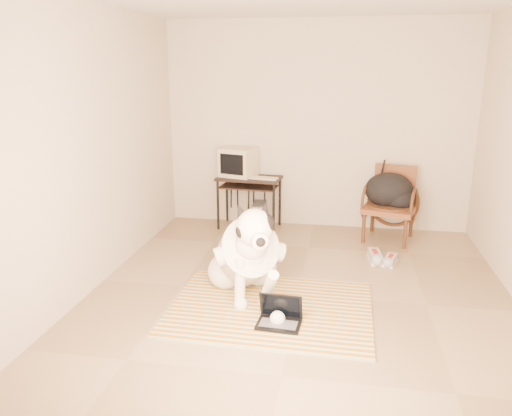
% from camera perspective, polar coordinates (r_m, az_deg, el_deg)
% --- Properties ---
extents(floor, '(4.50, 4.50, 0.00)m').
position_cam_1_polar(floor, '(4.86, 4.92, -9.89)').
color(floor, '#8F7758').
rests_on(floor, ground).
extents(wall_back, '(4.50, 0.00, 4.50)m').
position_cam_1_polar(wall_back, '(6.67, 6.96, 9.24)').
color(wall_back, beige).
rests_on(wall_back, floor).
extents(wall_front, '(4.50, 0.00, 4.50)m').
position_cam_1_polar(wall_front, '(2.28, 0.62, -3.65)').
color(wall_front, beige).
rests_on(wall_front, floor).
extents(wall_left, '(0.00, 4.50, 4.50)m').
position_cam_1_polar(wall_left, '(5.02, -18.23, 6.38)').
color(wall_left, beige).
rests_on(wall_left, floor).
extents(rug, '(1.81, 1.40, 0.02)m').
position_cam_1_polar(rug, '(4.58, 1.66, -11.38)').
color(rug, '#B8640A').
rests_on(rug, floor).
extents(dog, '(0.84, 1.26, 1.04)m').
position_cam_1_polar(dog, '(4.68, -1.06, -5.43)').
color(dog, white).
rests_on(dog, rug).
extents(laptop, '(0.38, 0.29, 0.26)m').
position_cam_1_polar(laptop, '(4.29, 2.71, -12.29)').
color(laptop, black).
rests_on(laptop, rug).
extents(computer_desk, '(0.87, 0.53, 0.69)m').
position_cam_1_polar(computer_desk, '(6.63, -0.80, 2.70)').
color(computer_desk, black).
rests_on(computer_desk, floor).
extents(crt_monitor, '(0.52, 0.50, 0.38)m').
position_cam_1_polar(crt_monitor, '(6.67, -1.99, 5.29)').
color(crt_monitor, beige).
rests_on(crt_monitor, computer_desk).
extents(desk_keyboard, '(0.38, 0.20, 0.02)m').
position_cam_1_polar(desk_keyboard, '(6.51, 0.89, 3.43)').
color(desk_keyboard, beige).
rests_on(desk_keyboard, computer_desk).
extents(pc_tower, '(0.18, 0.39, 0.35)m').
position_cam_1_polar(pc_tower, '(6.69, 0.38, -0.91)').
color(pc_tower, '#4D4D50').
rests_on(pc_tower, floor).
extents(rattan_chair, '(0.73, 0.72, 0.91)m').
position_cam_1_polar(rattan_chair, '(6.45, 15.10, 0.50)').
color(rattan_chair, brown).
rests_on(rattan_chair, floor).
extents(backpack, '(0.61, 0.49, 0.44)m').
position_cam_1_polar(backpack, '(6.38, 15.16, 1.82)').
color(backpack, black).
rests_on(backpack, rattan_chair).
extents(sneaker_left, '(0.16, 0.33, 0.11)m').
position_cam_1_polar(sneaker_left, '(5.78, 13.44, -5.46)').
color(sneaker_left, silver).
rests_on(sneaker_left, floor).
extents(sneaker_right, '(0.18, 0.29, 0.09)m').
position_cam_1_polar(sneaker_right, '(5.74, 15.09, -5.81)').
color(sneaker_right, silver).
rests_on(sneaker_right, floor).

